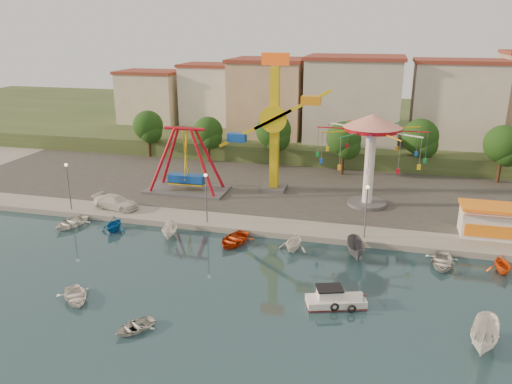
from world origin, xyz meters
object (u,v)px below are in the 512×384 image
(kamikaze_tower, at_px, (278,129))
(wave_swinger, at_px, (371,140))
(cabin_motorboat, at_px, (334,301))
(skiff, at_px, (485,336))
(pirate_ship_ride, at_px, (186,161))
(rowboat_a, at_px, (75,296))
(van, at_px, (116,202))

(kamikaze_tower, distance_m, wave_swinger, 11.22)
(cabin_motorboat, bearing_deg, wave_swinger, 67.88)
(cabin_motorboat, distance_m, skiff, 10.37)
(wave_swinger, xyz_separation_m, cabin_motorboat, (-1.43, -21.61, -7.78))
(pirate_ship_ride, height_order, wave_swinger, wave_swinger)
(pirate_ship_ride, distance_m, wave_swinger, 22.04)
(kamikaze_tower, xyz_separation_m, rowboat_a, (-9.74, -28.26, -7.97))
(kamikaze_tower, relative_size, van, 3.18)
(wave_swinger, xyz_separation_m, rowboat_a, (-20.69, -25.77, -7.83))
(wave_swinger, height_order, rowboat_a, wave_swinger)
(cabin_motorboat, height_order, skiff, skiff)
(kamikaze_tower, xyz_separation_m, wave_swinger, (10.94, -2.49, -0.14))
(pirate_ship_ride, height_order, rowboat_a, pirate_ship_ride)
(rowboat_a, bearing_deg, pirate_ship_ride, 49.84)
(wave_swinger, relative_size, cabin_motorboat, 2.47)
(cabin_motorboat, height_order, rowboat_a, cabin_motorboat)
(pirate_ship_ride, bearing_deg, skiff, -38.59)
(kamikaze_tower, bearing_deg, cabin_motorboat, -68.45)
(pirate_ship_ride, bearing_deg, wave_swinger, 0.75)
(pirate_ship_ride, xyz_separation_m, skiff, (30.25, -24.14, -3.53))
(wave_swinger, bearing_deg, pirate_ship_ride, -179.25)
(cabin_motorboat, height_order, van, van)
(wave_swinger, height_order, skiff, wave_swinger)
(wave_swinger, xyz_separation_m, van, (-27.08, -8.07, -6.84))
(rowboat_a, bearing_deg, cabin_motorboat, -30.26)
(kamikaze_tower, distance_m, van, 20.51)
(rowboat_a, xyz_separation_m, skiff, (29.23, 1.35, 0.50))
(kamikaze_tower, relative_size, wave_swinger, 1.42)
(kamikaze_tower, height_order, rowboat_a, kamikaze_tower)
(pirate_ship_ride, xyz_separation_m, wave_swinger, (21.71, 0.28, 3.80))
(cabin_motorboat, bearing_deg, van, 133.85)
(rowboat_a, bearing_deg, kamikaze_tower, 28.53)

